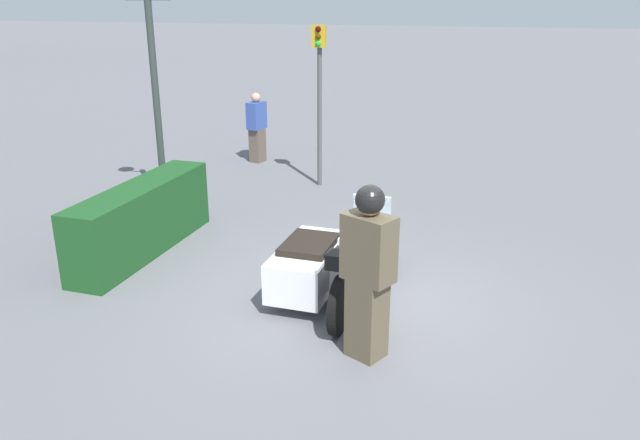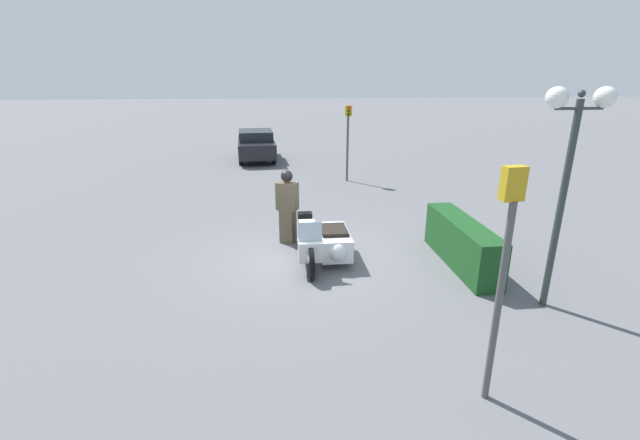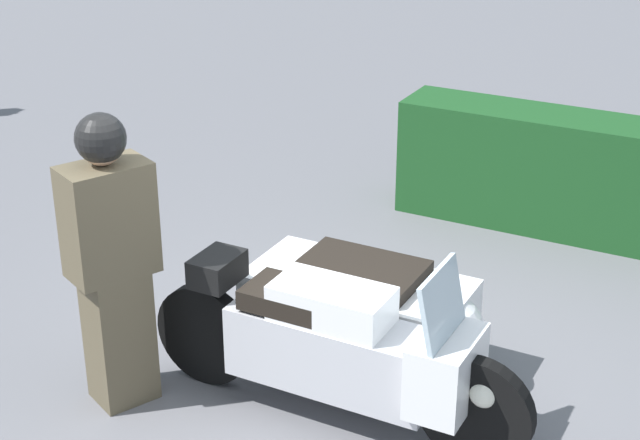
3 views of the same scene
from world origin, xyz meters
name	(u,v)px [view 3 (image 3 of 3)]	position (x,y,z in m)	size (l,w,h in m)	color
ground_plane	(305,404)	(0.00, 0.00, 0.00)	(160.00, 160.00, 0.00)	slate
police_motorcycle	(361,327)	(0.23, 0.30, 0.47)	(2.50, 1.22, 1.17)	black
officer_rider	(112,256)	(-1.06, -0.46, 0.99)	(0.50, 0.60, 1.88)	brown
hedge_bush_curbside	(570,175)	(0.74, 3.37, 0.51)	(2.97, 0.61, 1.03)	#19471E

